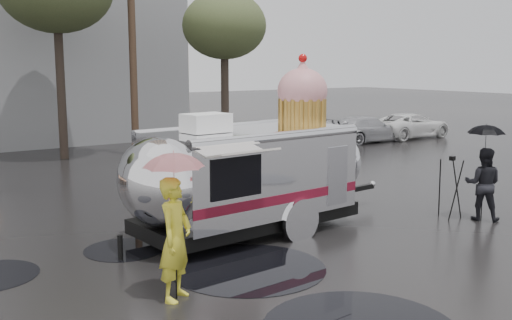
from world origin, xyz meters
TOP-DOWN VIEW (x-y plane):
  - ground at (0.00, 0.00)m, footprint 120.00×120.00m
  - puddles at (-1.03, -0.25)m, footprint 11.57×7.96m
  - utility_pole at (2.50, 14.00)m, footprint 1.60×0.28m
  - tree_right at (6.00, 13.00)m, footprint 3.36×3.36m
  - parked_cars at (11.78, 12.00)m, footprint 13.20×1.90m
  - airstream_trailer at (0.34, 2.59)m, footprint 7.21×3.11m
  - person_left at (-2.73, 0.11)m, footprint 0.83×0.78m
  - umbrella_pink at (-2.73, 0.11)m, footprint 1.13×1.13m
  - person_right at (5.30, 0.39)m, footprint 0.83×0.93m
  - umbrella_black at (5.30, 0.39)m, footprint 1.03×1.03m
  - tripod at (4.83, 0.92)m, footprint 0.56×0.61m

SIDE VIEW (x-z plane):
  - ground at x=0.00m, z-range 0.00..0.00m
  - puddles at x=-1.03m, z-range 0.00..0.01m
  - parked_cars at x=11.78m, z-range -0.03..1.47m
  - person_right at x=5.30m, z-range 0.00..1.69m
  - tripod at x=4.83m, z-range 0.13..1.61m
  - person_left at x=-2.73m, z-range 0.00..1.91m
  - airstream_trailer at x=0.34m, z-range -0.58..3.31m
  - umbrella_black at x=5.30m, z-range 0.77..3.03m
  - umbrella_pink at x=-2.73m, z-range 0.77..3.09m
  - utility_pole at x=2.50m, z-range 0.12..9.12m
  - tree_right at x=6.00m, z-range 1.85..8.27m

